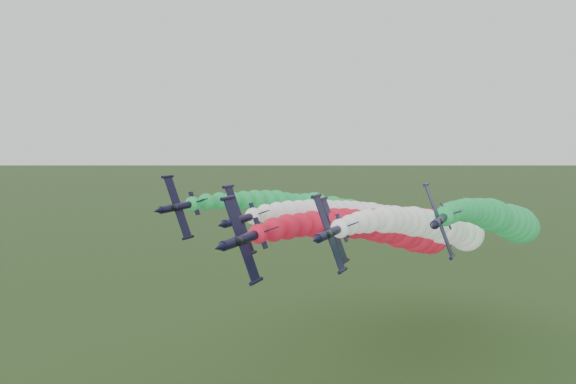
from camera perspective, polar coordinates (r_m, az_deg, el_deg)
name	(u,v)px	position (r m, az deg, el deg)	size (l,w,h in m)	color
jet_lead	(397,231)	(126.32, 11.05, -3.91)	(16.46, 91.93, 22.05)	black
jet_inner_left	(381,221)	(144.86, 9.45, -2.89)	(17.29, 92.76, 22.88)	black
jet_inner_right	(439,228)	(136.04, 15.08, -3.52)	(16.77, 92.23, 22.35)	black
jet_outer_left	(330,212)	(149.63, 4.30, -2.00)	(16.71, 92.17, 22.29)	black
jet_outer_right	(504,220)	(144.61, 21.11, -2.70)	(16.52, 91.99, 22.11)	black
jet_trail	(431,226)	(151.17, 14.35, -3.37)	(16.30, 91.77, 21.89)	black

